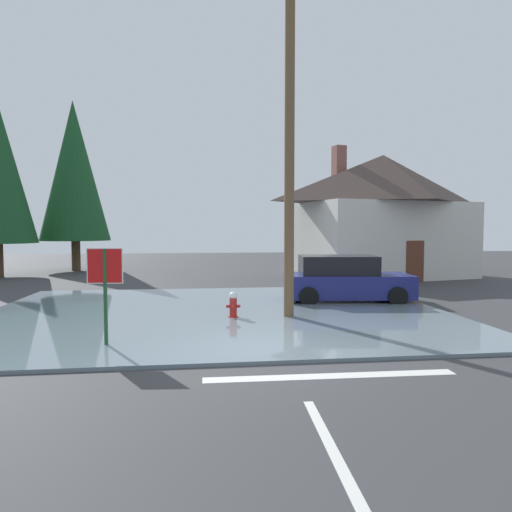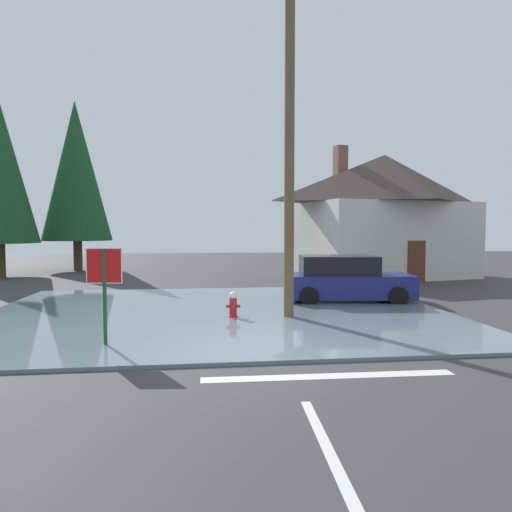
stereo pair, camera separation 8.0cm
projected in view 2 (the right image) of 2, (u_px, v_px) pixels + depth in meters
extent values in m
cube|color=#38383A|center=(267.00, 356.00, 9.37)|extent=(80.00, 80.00, 0.10)
cube|color=slate|center=(218.00, 312.00, 13.75)|extent=(13.67, 10.69, 0.08)
cube|color=silver|center=(329.00, 376.00, 7.89)|extent=(4.45, 0.38, 0.01)
cube|color=silver|center=(328.00, 450.00, 5.26)|extent=(0.28, 2.95, 0.01)
cylinder|color=#1E4C28|center=(105.00, 299.00, 9.73)|extent=(0.08, 0.08, 2.13)
cube|color=white|center=(104.00, 266.00, 9.69)|extent=(0.76, 0.09, 0.76)
cube|color=red|center=(104.00, 266.00, 9.69)|extent=(0.72, 0.09, 0.72)
cylinder|color=#AD231E|center=(233.00, 318.00, 12.84)|extent=(0.28, 0.28, 0.09)
cylinder|color=#AD231E|center=(233.00, 307.00, 12.82)|extent=(0.21, 0.21, 0.52)
sphere|color=white|center=(233.00, 296.00, 12.80)|extent=(0.23, 0.23, 0.23)
cylinder|color=#AD231E|center=(228.00, 306.00, 12.80)|extent=(0.09, 0.09, 0.09)
cylinder|color=#AD231E|center=(239.00, 306.00, 12.84)|extent=(0.09, 0.09, 0.09)
cylinder|color=#AD231E|center=(234.00, 307.00, 12.67)|extent=(0.10, 0.09, 0.10)
cylinder|color=brown|center=(289.00, 146.00, 12.64)|extent=(0.28, 0.28, 9.69)
cube|color=beige|center=(383.00, 240.00, 24.38)|extent=(9.43, 7.06, 3.93)
pyramid|color=#473833|center=(384.00, 179.00, 24.19)|extent=(10.19, 7.62, 2.55)
cube|color=brown|center=(340.00, 168.00, 24.36)|extent=(0.71, 0.71, 2.30)
cube|color=#592D1E|center=(416.00, 261.00, 21.89)|extent=(0.99, 0.27, 2.00)
cube|color=navy|center=(348.00, 286.00, 15.96)|extent=(4.53, 2.33, 0.80)
cube|color=black|center=(338.00, 265.00, 15.92)|extent=(2.78, 1.91, 0.65)
cylinder|color=black|center=(382.00, 289.00, 16.91)|extent=(0.66, 0.29, 0.64)
cylinder|color=black|center=(398.00, 297.00, 15.06)|extent=(0.66, 0.29, 0.64)
cylinder|color=black|center=(303.00, 289.00, 16.89)|extent=(0.66, 0.29, 0.64)
cylinder|color=black|center=(309.00, 297.00, 15.04)|extent=(0.66, 0.29, 0.64)
cylinder|color=#4C3823|center=(78.00, 255.00, 28.01)|extent=(0.52, 0.52, 1.86)
cone|color=#194723|center=(76.00, 171.00, 27.71)|extent=(4.13, 4.13, 8.46)
cylinder|color=#4C3823|center=(0.00, 260.00, 24.33)|extent=(0.50, 0.50, 1.81)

